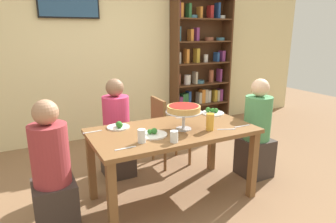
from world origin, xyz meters
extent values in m
plane|color=#846042|center=(0.00, 0.00, 0.00)|extent=(12.00, 12.00, 0.00)
cube|color=beige|center=(0.00, 2.20, 1.40)|extent=(8.00, 0.12, 2.80)
cube|color=brown|center=(0.00, 0.00, 0.72)|extent=(1.57, 0.83, 0.04)
cube|color=brown|center=(-0.73, -0.35, 0.35)|extent=(0.07, 0.07, 0.70)
cube|color=brown|center=(0.73, -0.35, 0.35)|extent=(0.07, 0.07, 0.70)
cube|color=brown|center=(-0.73, 0.35, 0.35)|extent=(0.07, 0.07, 0.70)
cube|color=brown|center=(0.73, 0.35, 0.35)|extent=(0.07, 0.07, 0.70)
cube|color=#4C2D19|center=(1.09, 1.98, 1.10)|extent=(0.03, 0.30, 2.20)
cube|color=#4C2D19|center=(2.16, 1.98, 1.10)|extent=(0.03, 0.30, 2.20)
cube|color=#4C2D19|center=(1.62, 2.12, 1.10)|extent=(1.10, 0.02, 2.20)
cube|color=#4C2D19|center=(1.62, 1.98, 0.01)|extent=(1.04, 0.28, 0.02)
cube|color=#4C2D19|center=(1.62, 1.98, 0.38)|extent=(1.04, 0.28, 0.02)
cube|color=#4C2D19|center=(1.62, 1.98, 0.75)|extent=(1.04, 0.28, 0.02)
cube|color=#4C2D19|center=(1.62, 1.98, 1.11)|extent=(1.04, 0.28, 0.02)
cube|color=#4C2D19|center=(1.62, 1.98, 1.48)|extent=(1.04, 0.28, 0.02)
cube|color=#4C2D19|center=(1.62, 1.98, 1.85)|extent=(1.04, 0.28, 0.02)
cube|color=#3D3838|center=(1.14, 1.98, 0.50)|extent=(0.04, 0.13, 0.21)
cube|color=#7A3370|center=(1.20, 1.98, 0.47)|extent=(0.06, 0.13, 0.16)
cube|color=#2D6B38|center=(1.25, 1.98, 0.49)|extent=(0.05, 0.13, 0.20)
cube|color=#2D6B38|center=(1.31, 1.98, 0.50)|extent=(0.06, 0.12, 0.21)
cube|color=navy|center=(1.37, 1.98, 0.51)|extent=(0.05, 0.13, 0.24)
cube|color=#B2A88E|center=(1.59, 1.98, 0.49)|extent=(0.06, 0.13, 0.20)
cube|color=orange|center=(1.66, 1.98, 0.51)|extent=(0.07, 0.13, 0.25)
cube|color=#B2A88E|center=(1.72, 1.98, 0.51)|extent=(0.05, 0.13, 0.25)
cylinder|color=beige|center=(1.80, 1.98, 0.50)|extent=(0.10, 0.10, 0.22)
cube|color=#B7932D|center=(1.94, 1.98, 0.50)|extent=(0.06, 0.11, 0.21)
cube|color=#B2A88E|center=(1.99, 1.98, 0.49)|extent=(0.04, 0.13, 0.21)
cube|color=#7A3370|center=(2.05, 1.98, 0.50)|extent=(0.06, 0.13, 0.22)
cylinder|color=brown|center=(1.16, 1.98, 0.85)|extent=(0.08, 0.08, 0.19)
cylinder|color=silver|center=(1.34, 1.98, 0.84)|extent=(0.12, 0.12, 0.16)
cube|color=#B2A88E|center=(1.50, 1.98, 0.86)|extent=(0.04, 0.13, 0.21)
cylinder|color=#3D7084|center=(1.60, 1.98, 0.78)|extent=(0.16, 0.16, 0.05)
cylinder|color=brown|center=(1.84, 1.98, 0.87)|extent=(0.09, 0.09, 0.22)
cube|color=#7A3370|center=(2.02, 1.98, 0.87)|extent=(0.04, 0.13, 0.23)
cylinder|color=beige|center=(1.17, 1.98, 1.22)|extent=(0.09, 0.09, 0.19)
cube|color=orange|center=(1.32, 1.98, 1.24)|extent=(0.05, 0.13, 0.24)
cube|color=#B7932D|center=(1.52, 1.98, 1.24)|extent=(0.06, 0.13, 0.24)
cylinder|color=silver|center=(1.72, 1.98, 1.19)|extent=(0.08, 0.08, 0.13)
cube|color=navy|center=(1.94, 1.98, 1.20)|extent=(0.05, 0.13, 0.16)
cube|color=#7A3370|center=(2.06, 1.98, 1.22)|extent=(0.06, 0.13, 0.19)
cylinder|color=#3D7084|center=(1.16, 1.98, 1.61)|extent=(0.08, 0.08, 0.23)
cube|color=orange|center=(1.39, 1.98, 1.59)|extent=(0.05, 0.13, 0.19)
cube|color=#7A3370|center=(1.50, 1.98, 1.60)|extent=(0.05, 0.13, 0.22)
cylinder|color=brown|center=(1.77, 1.98, 1.52)|extent=(0.15, 0.15, 0.06)
cylinder|color=#3D7084|center=(2.01, 1.98, 1.52)|extent=(0.15, 0.15, 0.05)
cube|color=#7A3370|center=(1.14, 1.98, 1.98)|extent=(0.04, 0.13, 0.24)
cube|color=orange|center=(1.19, 1.98, 1.97)|extent=(0.05, 0.13, 0.23)
cube|color=#2D6B38|center=(1.34, 1.98, 1.97)|extent=(0.05, 0.13, 0.23)
cylinder|color=#3D7084|center=(1.44, 1.98, 1.88)|extent=(0.14, 0.14, 0.05)
cube|color=orange|center=(1.56, 1.98, 1.95)|extent=(0.05, 0.13, 0.18)
cube|color=maroon|center=(1.77, 1.98, 1.96)|extent=(0.06, 0.13, 0.21)
cube|color=navy|center=(1.92, 1.98, 1.99)|extent=(0.04, 0.13, 0.26)
cylinder|color=silver|center=(2.02, 1.98, 1.89)|extent=(0.13, 0.13, 0.06)
cube|color=black|center=(-0.52, 2.11, 2.06)|extent=(0.83, 0.05, 0.47)
cube|color=navy|center=(-0.52, 2.08, 2.06)|extent=(0.79, 0.01, 0.43)
cube|color=#382D28|center=(-1.12, -0.01, 0.23)|extent=(0.34, 0.34, 0.45)
cylinder|color=#993338|center=(-1.12, -0.01, 0.70)|extent=(0.30, 0.30, 0.50)
sphere|color=#A87A5B|center=(-1.12, -0.01, 1.05)|extent=(0.20, 0.20, 0.20)
cube|color=#382D28|center=(1.09, 0.00, 0.23)|extent=(0.34, 0.34, 0.45)
cylinder|color=#4C935B|center=(1.09, 0.00, 0.70)|extent=(0.30, 0.30, 0.50)
sphere|color=beige|center=(1.09, 0.00, 1.05)|extent=(0.20, 0.20, 0.20)
cube|color=#382D28|center=(-0.33, 0.74, 0.23)|extent=(0.34, 0.34, 0.45)
cylinder|color=#D63866|center=(-0.33, 0.74, 0.70)|extent=(0.30, 0.30, 0.50)
sphere|color=#846047|center=(-0.33, 0.74, 1.05)|extent=(0.20, 0.20, 0.20)
cube|color=brown|center=(0.38, 0.74, 0.43)|extent=(0.40, 0.40, 0.04)
cube|color=brown|center=(0.20, 0.74, 0.66)|extent=(0.04, 0.36, 0.42)
cylinder|color=brown|center=(0.55, 0.92, 0.21)|extent=(0.04, 0.04, 0.41)
cylinder|color=brown|center=(0.55, 0.57, 0.21)|extent=(0.04, 0.04, 0.41)
cylinder|color=brown|center=(0.20, 0.92, 0.21)|extent=(0.04, 0.04, 0.41)
cylinder|color=brown|center=(0.20, 0.57, 0.21)|extent=(0.04, 0.04, 0.41)
cylinder|color=silver|center=(0.09, -0.06, 0.75)|extent=(0.15, 0.15, 0.01)
cylinder|color=silver|center=(0.09, -0.06, 0.83)|extent=(0.03, 0.03, 0.16)
cylinder|color=silver|center=(0.09, -0.06, 0.91)|extent=(0.35, 0.35, 0.01)
cylinder|color=tan|center=(0.09, -0.06, 0.95)|extent=(0.32, 0.32, 0.05)
cylinder|color=maroon|center=(0.09, -0.06, 0.97)|extent=(0.28, 0.28, 0.00)
cylinder|color=white|center=(-0.24, -0.08, 0.75)|extent=(0.26, 0.26, 0.01)
sphere|color=#2D7028|center=(-0.27, -0.07, 0.78)|extent=(0.05, 0.05, 0.05)
sphere|color=#2D7028|center=(-0.24, -0.08, 0.78)|extent=(0.06, 0.06, 0.06)
cylinder|color=white|center=(-0.46, 0.28, 0.75)|extent=(0.22, 0.22, 0.01)
sphere|color=#2D7028|center=(-0.46, 0.22, 0.78)|extent=(0.06, 0.06, 0.06)
sphere|color=#2D7028|center=(-0.45, 0.27, 0.78)|extent=(0.05, 0.05, 0.05)
sphere|color=#2D7028|center=(-0.46, 0.28, 0.78)|extent=(0.04, 0.04, 0.04)
sphere|color=#2D7028|center=(-0.45, 0.27, 0.78)|extent=(0.05, 0.05, 0.05)
cylinder|color=white|center=(0.66, 0.27, 0.75)|extent=(0.25, 0.25, 0.01)
sphere|color=#2D7028|center=(0.69, 0.25, 0.78)|extent=(0.05, 0.05, 0.05)
sphere|color=#2D7028|center=(0.62, 0.31, 0.78)|extent=(0.06, 0.06, 0.06)
sphere|color=#2D7028|center=(0.66, 0.29, 0.77)|extent=(0.04, 0.04, 0.04)
sphere|color=#2D7028|center=(0.67, 0.28, 0.78)|extent=(0.05, 0.05, 0.05)
cylinder|color=gold|center=(0.30, -0.19, 0.82)|extent=(0.08, 0.08, 0.16)
cylinder|color=white|center=(-0.15, -0.31, 0.79)|extent=(0.07, 0.07, 0.10)
cylinder|color=white|center=(-0.40, -0.20, 0.80)|extent=(0.07, 0.07, 0.12)
cube|color=silver|center=(0.28, 0.28, 0.74)|extent=(0.18, 0.06, 0.00)
cube|color=silver|center=(0.65, -0.24, 0.74)|extent=(0.18, 0.02, 0.00)
cube|color=silver|center=(-0.57, -0.26, 0.74)|extent=(0.18, 0.02, 0.00)
cube|color=silver|center=(0.45, -0.25, 0.74)|extent=(0.17, 0.08, 0.00)
cube|color=silver|center=(-0.71, 0.26, 0.74)|extent=(0.18, 0.02, 0.00)
camera|label=1|loc=(-1.27, -2.37, 1.65)|focal=31.50mm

